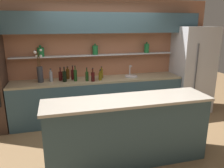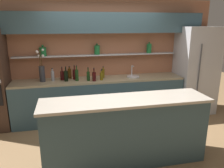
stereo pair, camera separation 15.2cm
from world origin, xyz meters
TOP-DOWN VIEW (x-y plane):
  - ground_plane at (0.00, 0.00)m, footprint 12.00×12.00m
  - back_wall_unit at (-0.00, 1.53)m, footprint 5.20×0.44m
  - back_counter_unit at (-0.11, 1.24)m, footprint 3.66×0.62m
  - island_counter at (0.00, -0.43)m, footprint 2.47×0.61m
  - refrigerator at (2.17, 1.20)m, footprint 0.85×0.73m
  - flower_vase at (-1.30, 1.26)m, footprint 0.17×0.12m
  - sink_fixture at (0.65, 1.25)m, footprint 0.28×0.28m
  - bottle_wine_0 at (-0.26, 1.06)m, footprint 0.07×0.07m
  - bottle_spirit_1 at (-1.09, 1.26)m, footprint 0.07×0.07m
  - bottle_spirit_2 at (-0.24, 1.20)m, footprint 0.06×0.06m
  - bottle_wine_3 at (-0.37, 1.13)m, footprint 0.07×0.07m
  - bottle_oil_4 at (-0.07, 1.20)m, footprint 0.06×0.06m
  - bottle_wine_5 at (-0.64, 1.32)m, footprint 0.08×0.08m
  - bottle_wine_6 at (-0.90, 1.30)m, footprint 0.08×0.08m
  - bottle_oil_7 at (-0.09, 1.11)m, footprint 0.07×0.07m
  - bottle_wine_8 at (-0.60, 1.17)m, footprint 0.07×0.07m
  - bottle_oil_9 at (-0.02, 1.32)m, footprint 0.06×0.06m
  - bottle_spirit_10 at (-0.74, 1.42)m, footprint 0.07×0.07m
  - bottle_wine_11 at (-0.82, 1.19)m, footprint 0.08×0.08m

SIDE VIEW (x-z plane):
  - ground_plane at x=0.00m, z-range 0.00..0.00m
  - back_counter_unit at x=-0.11m, z-range 0.00..0.92m
  - island_counter at x=0.00m, z-range 0.00..1.02m
  - sink_fixture at x=0.65m, z-range 0.82..1.07m
  - bottle_oil_7 at x=-0.09m, z-range 0.90..1.11m
  - refrigerator at x=2.17m, z-range 0.00..2.01m
  - bottle_oil_4 at x=-0.07m, z-range 0.90..1.12m
  - bottle_spirit_2 at x=-0.24m, z-range 0.90..1.13m
  - bottle_wine_6 at x=-0.90m, z-range 0.88..1.16m
  - bottle_wine_0 at x=-0.26m, z-range 0.88..1.16m
  - bottle_oil_9 at x=-0.02m, z-range 0.90..1.15m
  - bottle_wine_3 at x=-0.37m, z-range 0.88..1.16m
  - bottle_wine_5 at x=-0.64m, z-range 0.88..1.18m
  - bottle_spirit_10 at x=-0.74m, z-range 0.90..1.17m
  - bottle_spirit_1 at x=-1.09m, z-range 0.90..1.17m
  - bottle_wine_11 at x=-0.82m, z-range 0.88..1.19m
  - bottle_wine_8 at x=-0.60m, z-range 0.88..1.21m
  - flower_vase at x=-1.30m, z-range 0.81..1.48m
  - back_wall_unit at x=0.00m, z-range 0.25..2.85m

